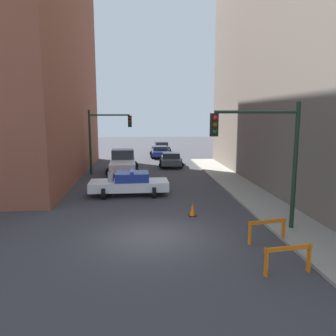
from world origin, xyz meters
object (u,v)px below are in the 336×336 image
at_px(parked_car_mid, 160,152).
at_px(barrier_mid, 267,227).
at_px(pedestrian_crossing, 111,182).
at_px(parked_car_far, 161,147).
at_px(white_truck, 123,162).
at_px(barrier_front, 288,255).
at_px(traffic_light_near, 268,147).
at_px(police_car, 130,183).
at_px(parked_car_near, 171,159).
at_px(traffic_cone, 193,210).
at_px(traffic_light_far, 104,133).

distance_m(parked_car_mid, barrier_mid, 25.76).
bearing_deg(pedestrian_crossing, barrier_mid, -39.16).
bearing_deg(barrier_mid, parked_car_far, 93.54).
bearing_deg(white_truck, parked_car_mid, 67.63).
distance_m(pedestrian_crossing, barrier_front, 12.13).
height_order(traffic_light_near, barrier_front, traffic_light_near).
distance_m(pedestrian_crossing, barrier_mid, 10.29).
xyz_separation_m(police_car, parked_car_near, (3.55, 11.01, -0.05)).
relative_size(parked_car_mid, barrier_front, 2.70).
bearing_deg(parked_car_far, parked_car_near, -92.68).
height_order(traffic_light_near, traffic_cone, traffic_light_near).
relative_size(traffic_light_far, white_truck, 0.95).
height_order(police_car, pedestrian_crossing, pedestrian_crossing).
xyz_separation_m(traffic_light_near, white_truck, (-6.59, 14.51, -2.62)).
xyz_separation_m(police_car, parked_car_mid, (2.90, 17.64, -0.05)).
distance_m(police_car, parked_car_far, 23.89).
bearing_deg(white_truck, traffic_cone, -74.00).
bearing_deg(parked_car_mid, traffic_light_near, -83.50).
bearing_deg(pedestrian_crossing, parked_car_mid, 88.79).
distance_m(white_truck, pedestrian_crossing, 7.82).
distance_m(traffic_light_far, parked_car_mid, 11.96).
height_order(police_car, white_truck, white_truck).
relative_size(police_car, traffic_cone, 7.21).
relative_size(police_car, parked_car_far, 1.08).
distance_m(traffic_light_near, police_car, 9.31).
distance_m(traffic_light_far, traffic_cone, 13.19).
bearing_deg(barrier_front, barrier_mid, 82.71).
distance_m(parked_car_far, barrier_front, 34.15).
xyz_separation_m(parked_car_near, traffic_cone, (-0.43, -15.48, -0.36)).
distance_m(white_truck, traffic_cone, 12.86).
xyz_separation_m(pedestrian_crossing, barrier_mid, (6.50, -7.97, -0.24)).
bearing_deg(police_car, traffic_cone, -145.98).
bearing_deg(parked_car_far, traffic_light_far, -112.25).
height_order(parked_car_mid, barrier_mid, parked_car_mid).
bearing_deg(traffic_light_far, pedestrian_crossing, -81.16).
bearing_deg(white_truck, traffic_light_near, -67.33).
distance_m(police_car, parked_car_near, 11.57).
height_order(pedestrian_crossing, traffic_cone, pedestrian_crossing).
relative_size(parked_car_far, pedestrian_crossing, 2.65).
xyz_separation_m(police_car, barrier_mid, (5.38, -8.01, -0.11)).
relative_size(traffic_light_far, police_car, 1.10).
xyz_separation_m(traffic_light_near, parked_car_mid, (-2.89, 24.37, -2.86)).
distance_m(traffic_light_near, traffic_light_far, 16.07).
bearing_deg(traffic_cone, white_truck, 107.77).
height_order(white_truck, parked_car_near, white_truck).
distance_m(white_truck, parked_car_mid, 10.54).
relative_size(police_car, barrier_mid, 2.99).
bearing_deg(parked_car_far, white_truck, -108.17).
relative_size(white_truck, pedestrian_crossing, 3.29).
distance_m(white_truck, barrier_mid, 16.95).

